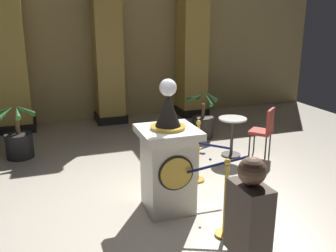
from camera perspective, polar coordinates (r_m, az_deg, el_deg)
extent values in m
plane|color=beige|center=(5.50, 0.48, -12.03)|extent=(12.49, 12.49, 0.00)
cube|color=tan|center=(10.04, -9.83, 11.48)|extent=(12.49, 0.16, 3.61)
cube|color=silver|center=(5.14, 0.00, -7.35)|extent=(0.63, 0.63, 1.10)
cube|color=silver|center=(4.93, 0.00, -0.95)|extent=(0.79, 0.79, 0.10)
cylinder|color=gold|center=(4.81, 1.29, -7.40)|extent=(0.43, 0.03, 0.43)
cylinder|color=black|center=(4.81, 1.25, -7.35)|extent=(0.49, 0.01, 0.49)
cylinder|color=gold|center=(4.91, 0.00, -0.17)|extent=(0.47, 0.47, 0.04)
cone|color=black|center=(4.85, 0.00, 2.56)|extent=(0.35, 0.35, 0.44)
cylinder|color=gold|center=(4.80, 0.00, 4.99)|extent=(0.03, 0.03, 0.06)
sphere|color=silver|center=(4.79, 0.00, 6.01)|extent=(0.23, 0.23, 0.23)
cylinder|color=gold|center=(4.85, 8.72, -16.27)|extent=(0.24, 0.24, 0.03)
cylinder|color=gold|center=(4.62, 8.97, -11.46)|extent=(0.05, 0.05, 0.95)
sphere|color=gold|center=(4.41, 9.26, -5.53)|extent=(0.08, 0.08, 0.08)
cylinder|color=gold|center=(6.25, 4.58, -8.33)|extent=(0.24, 0.24, 0.03)
cylinder|color=gold|center=(6.06, 4.68, -4.27)|extent=(0.05, 0.05, 0.97)
sphere|color=gold|center=(5.90, 4.80, 0.53)|extent=(0.08, 0.08, 0.08)
cylinder|color=#141947|center=(4.85, 7.79, -5.95)|extent=(0.82, 0.20, 0.22)
cylinder|color=#141947|center=(5.59, 5.62, -2.82)|extent=(0.82, 0.20, 0.22)
sphere|color=#141947|center=(5.25, 6.59, -5.19)|extent=(0.04, 0.04, 0.04)
cube|color=black|center=(9.74, -22.36, 0.10)|extent=(0.86, 0.86, 0.20)
cube|color=gold|center=(9.45, -23.43, 9.66)|extent=(0.75, 0.75, 3.47)
cube|color=black|center=(10.47, 3.63, 2.40)|extent=(0.79, 0.79, 0.20)
cube|color=gold|center=(10.21, 3.80, 11.34)|extent=(0.69, 0.69, 3.47)
cube|color=black|center=(9.84, -8.88, 1.32)|extent=(0.78, 0.78, 0.20)
cube|color=gold|center=(9.56, -9.32, 10.83)|extent=(0.68, 0.68, 3.47)
cylinder|color=black|center=(7.71, -22.09, -2.84)|extent=(0.51, 0.51, 0.49)
cylinder|color=brown|center=(7.59, -22.41, 0.02)|extent=(0.08, 0.08, 0.31)
cone|color=#387533|center=(7.48, -21.26, 2.31)|extent=(0.38, 0.16, 0.28)
cone|color=#387533|center=(7.69, -22.20, 2.57)|extent=(0.18, 0.37, 0.30)
cone|color=#387533|center=(7.62, -23.86, 2.26)|extent=(0.37, 0.28, 0.28)
cone|color=#387533|center=(7.43, -23.87, 1.93)|extent=(0.35, 0.32, 0.27)
cone|color=#387533|center=(7.34, -22.40, 1.94)|extent=(0.16, 0.39, 0.25)
cylinder|color=#2D2823|center=(8.39, 5.42, -0.19)|extent=(0.47, 0.47, 0.48)
cylinder|color=brown|center=(8.28, 5.49, 2.42)|extent=(0.08, 0.08, 0.30)
cone|color=#265928|center=(8.32, 6.67, 4.59)|extent=(0.38, 0.16, 0.32)
cone|color=#265928|center=(8.40, 5.12, 4.74)|extent=(0.13, 0.39, 0.26)
cone|color=#265928|center=(8.16, 4.25, 4.43)|extent=(0.41, 0.16, 0.22)
cone|color=#265928|center=(8.05, 6.23, 4.21)|extent=(0.13, 0.37, 0.32)
cube|color=brown|center=(3.00, 12.43, -14.12)|extent=(0.23, 0.37, 0.61)
sphere|color=brown|center=(2.82, 12.94, -6.86)|extent=(0.22, 0.22, 0.22)
cylinder|color=#332D28|center=(7.43, 9.77, -4.41)|extent=(0.38, 0.38, 0.03)
cylinder|color=#332D28|center=(7.31, 9.90, -1.75)|extent=(0.06, 0.06, 0.76)
cylinder|color=silver|center=(7.20, 10.05, 1.12)|extent=(0.54, 0.54, 0.03)
cylinder|color=black|center=(7.69, 13.26, -2.22)|extent=(0.03, 0.03, 0.45)
cylinder|color=black|center=(7.40, 12.56, -2.92)|extent=(0.03, 0.03, 0.45)
cylinder|color=black|center=(7.62, 15.57, -2.57)|extent=(0.03, 0.03, 0.45)
cylinder|color=black|center=(7.33, 14.95, -3.29)|extent=(0.03, 0.03, 0.45)
cube|color=maroon|center=(7.43, 14.22, -0.89)|extent=(0.56, 0.56, 0.06)
cube|color=maroon|center=(7.32, 15.64, 0.83)|extent=(0.33, 0.30, 0.45)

